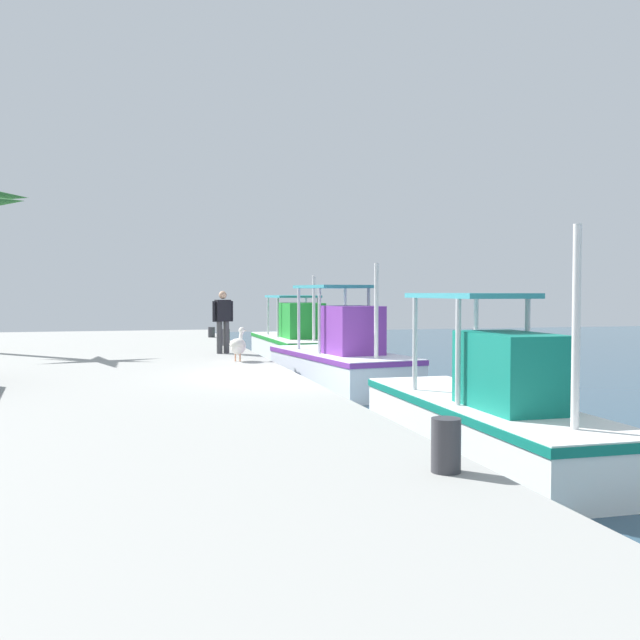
% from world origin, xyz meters
% --- Properties ---
extents(quay_pier, '(36.00, 10.00, 0.80)m').
position_xyz_m(quay_pier, '(0.00, -5.00, 0.40)').
color(quay_pier, '#9E9E99').
rests_on(quay_pier, ground).
extents(fishing_boat_nearest, '(6.47, 2.22, 3.03)m').
position_xyz_m(fishing_boat_nearest, '(-10.45, 2.36, 0.70)').
color(fishing_boat_nearest, white).
rests_on(fishing_boat_nearest, ground).
extents(fishing_boat_second, '(5.58, 2.73, 3.16)m').
position_xyz_m(fishing_boat_second, '(-3.33, 1.90, 0.72)').
color(fishing_boat_second, white).
rests_on(fishing_boat_second, ground).
extents(fishing_boat_third, '(6.24, 1.71, 3.30)m').
position_xyz_m(fishing_boat_third, '(4.34, 1.90, 0.65)').
color(fishing_boat_third, white).
rests_on(fishing_boat_third, ground).
extents(pelican, '(0.94, 0.63, 0.82)m').
position_xyz_m(pelican, '(-3.13, -0.80, 1.20)').
color(pelican, tan).
rests_on(pelican, quay_pier).
extents(fisherman_standing, '(0.33, 0.58, 1.72)m').
position_xyz_m(fisherman_standing, '(-5.41, -0.89, 1.75)').
color(fisherman_standing, '#3F3F42').
rests_on(fisherman_standing, quay_pier).
extents(mooring_bollard_nearest, '(0.26, 0.26, 0.38)m').
position_xyz_m(mooring_bollard_nearest, '(-12.50, -0.45, 0.99)').
color(mooring_bollard_nearest, '#333338').
rests_on(mooring_bollard_nearest, quay_pier).
extents(mooring_bollard_second, '(0.25, 0.25, 0.52)m').
position_xyz_m(mooring_bollard_second, '(-8.30, -0.45, 1.06)').
color(mooring_bollard_second, '#333338').
rests_on(mooring_bollard_second, quay_pier).
extents(mooring_bollard_third, '(0.28, 0.28, 0.51)m').
position_xyz_m(mooring_bollard_third, '(7.92, -0.45, 1.05)').
color(mooring_bollard_third, '#333338').
rests_on(mooring_bollard_third, quay_pier).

